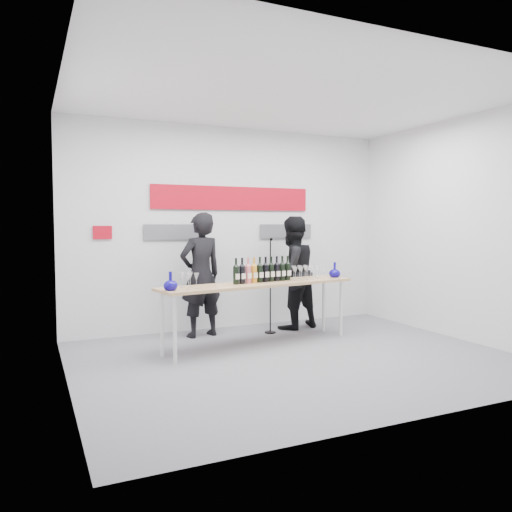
% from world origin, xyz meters
% --- Properties ---
extents(ground, '(5.00, 5.00, 0.00)m').
position_xyz_m(ground, '(0.00, 0.00, 0.00)').
color(ground, slate).
rests_on(ground, ground).
extents(back_wall, '(5.00, 0.04, 3.00)m').
position_xyz_m(back_wall, '(0.00, 2.00, 1.50)').
color(back_wall, silver).
rests_on(back_wall, ground).
extents(signage, '(3.38, 0.02, 0.79)m').
position_xyz_m(signage, '(-0.06, 1.97, 1.81)').
color(signage, '#B20718').
rests_on(signage, back_wall).
extents(tasting_table, '(2.76, 0.97, 0.81)m').
position_xyz_m(tasting_table, '(-0.13, 0.76, 0.75)').
color(tasting_table, tan).
rests_on(tasting_table, ground).
extents(wine_bottles, '(0.89, 0.22, 0.33)m').
position_xyz_m(wine_bottles, '(-0.06, 0.79, 0.98)').
color(wine_bottles, black).
rests_on(wine_bottles, tasting_table).
extents(decanter_left, '(0.16, 0.16, 0.21)m').
position_xyz_m(decanter_left, '(-1.36, 0.50, 0.92)').
color(decanter_left, '#0F067B').
rests_on(decanter_left, tasting_table).
extents(decanter_right, '(0.16, 0.16, 0.21)m').
position_xyz_m(decanter_right, '(1.12, 0.91, 0.92)').
color(decanter_right, '#0F067B').
rests_on(decanter_right, tasting_table).
extents(glasses_left, '(0.19, 0.24, 0.18)m').
position_xyz_m(glasses_left, '(-1.11, 0.60, 0.90)').
color(glasses_left, silver).
rests_on(glasses_left, tasting_table).
extents(glasses_right, '(0.58, 0.30, 0.18)m').
position_xyz_m(glasses_right, '(0.64, 0.88, 0.90)').
color(glasses_right, silver).
rests_on(glasses_right, tasting_table).
extents(presenter_left, '(0.70, 0.53, 1.72)m').
position_xyz_m(presenter_left, '(-0.65, 1.56, 0.86)').
color(presenter_left, black).
rests_on(presenter_left, ground).
extents(presenter_right, '(0.93, 0.79, 1.68)m').
position_xyz_m(presenter_right, '(0.76, 1.51, 0.84)').
color(presenter_right, black).
rests_on(presenter_right, ground).
extents(mic_stand, '(0.16, 0.16, 1.37)m').
position_xyz_m(mic_stand, '(0.32, 1.35, 0.42)').
color(mic_stand, black).
rests_on(mic_stand, ground).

